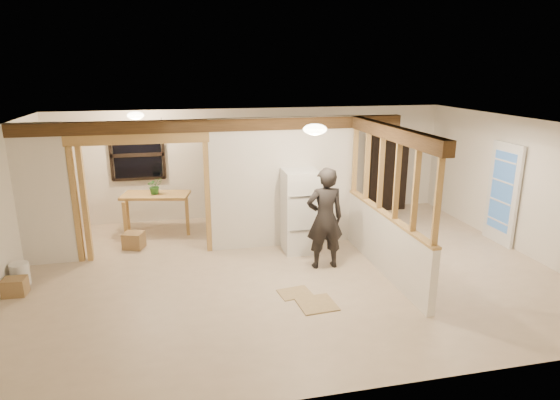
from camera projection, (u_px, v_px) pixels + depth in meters
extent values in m
cube|color=beige|center=(287.00, 270.00, 8.11)|extent=(9.00, 6.50, 0.01)
cube|color=white|center=(288.00, 125.00, 7.43)|extent=(9.00, 6.50, 0.01)
cube|color=white|center=(255.00, 163.00, 10.82)|extent=(9.00, 0.01, 2.50)
cube|color=white|center=(362.00, 286.00, 4.72)|extent=(9.00, 0.01, 2.50)
cube|color=white|center=(522.00, 186.00, 8.70)|extent=(0.01, 6.50, 2.50)
cube|color=silver|center=(43.00, 195.00, 8.06)|extent=(0.90, 0.12, 2.50)
cube|color=silver|center=(283.00, 183.00, 8.94)|extent=(2.80, 0.12, 2.50)
cube|color=tan|center=(143.00, 198.00, 8.44)|extent=(2.46, 0.14, 2.20)
cube|color=#4E341A|center=(218.00, 125.00, 8.38)|extent=(7.00, 0.18, 0.22)
cube|color=#4E341A|center=(392.00, 133.00, 7.42)|extent=(0.18, 3.30, 0.22)
cube|color=silver|center=(384.00, 243.00, 7.93)|extent=(0.12, 3.20, 1.00)
cube|color=tan|center=(389.00, 177.00, 7.61)|extent=(0.14, 3.20, 1.32)
cube|color=black|center=(137.00, 155.00, 10.13)|extent=(1.12, 0.10, 1.10)
cube|color=white|center=(503.00, 194.00, 9.13)|extent=(0.12, 0.86, 2.00)
ellipsoid|color=#FFEABF|center=(315.00, 129.00, 7.03)|extent=(0.36, 0.36, 0.16)
ellipsoid|color=#FFEABF|center=(136.00, 115.00, 9.08)|extent=(0.32, 0.32, 0.14)
ellipsoid|color=#FFD88C|center=(162.00, 135.00, 8.61)|extent=(0.07, 0.07, 0.07)
cube|color=silver|center=(300.00, 211.00, 8.77)|extent=(0.64, 0.63, 1.56)
imported|color=black|center=(325.00, 218.00, 7.99)|extent=(0.66, 0.44, 1.78)
cube|color=tan|center=(157.00, 213.00, 9.81)|extent=(1.46, 0.94, 0.85)
imported|color=#215D23|center=(155.00, 186.00, 9.65)|extent=(0.38, 0.35, 0.35)
cylinder|color=maroon|center=(57.00, 224.00, 9.41)|extent=(0.63, 0.63, 0.67)
cube|color=black|center=(387.00, 172.00, 11.37)|extent=(0.92, 0.31, 1.85)
cylinder|color=silver|center=(20.00, 274.00, 7.49)|extent=(0.36, 0.36, 0.37)
cube|color=olive|center=(134.00, 240.00, 9.03)|extent=(0.45, 0.42, 0.31)
cube|color=olive|center=(66.00, 249.00, 8.62)|extent=(0.35, 0.35, 0.31)
cube|color=olive|center=(15.00, 287.00, 7.17)|extent=(0.35, 0.29, 0.27)
cube|color=tan|center=(317.00, 304.00, 6.90)|extent=(0.58, 0.58, 0.02)
cube|color=tan|center=(295.00, 293.00, 7.25)|extent=(0.53, 0.45, 0.02)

